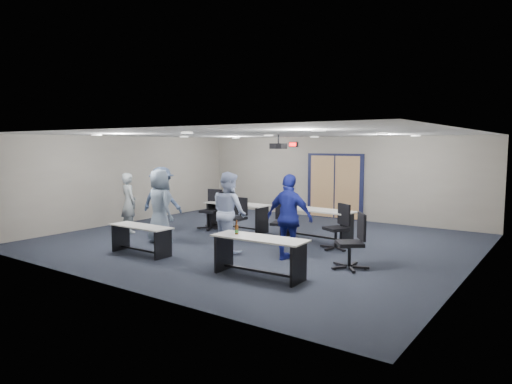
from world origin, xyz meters
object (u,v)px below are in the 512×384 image
Objects in this scene: chair_back_c at (281,222)px; chair_loose_right at (350,241)px; person_gray at (129,203)px; table_front_left at (141,235)px; table_back_left at (237,212)px; person_navy at (290,218)px; table_back_right at (316,219)px; chair_back_d at (336,227)px; table_front_right at (259,249)px; person_plaid at (160,206)px; person_back at (162,200)px; person_lightblue at (229,212)px; chair_back_b at (236,217)px; chair_back_a at (211,209)px.

chair_back_c is 0.92× the size of chair_loose_right.
person_gray reaches higher than chair_back_c.
table_back_left is (0.03, 3.46, 0.10)m from table_front_left.
person_navy reaches higher than chair_back_c.
chair_back_d reaches higher than table_back_right.
table_back_left is at bearing -122.19° from person_gray.
table_front_right is 3.91m from person_plaid.
table_back_right is 1.11× the size of person_navy.
person_plaid and person_back have the same top height.
person_plaid reaches higher than chair_back_c.
person_back is at bearing -179.03° from chair_back_c.
person_navy is (1.13, -1.47, 0.41)m from chair_back_c.
chair_back_c is 0.56× the size of person_back.
person_plaid is 2.05m from person_lightblue.
chair_back_b is (-2.69, 2.80, -0.00)m from table_front_right.
chair_back_b is at bearing -147.06° from chair_loose_right.
chair_loose_right is at bearing -162.32° from person_gray.
person_lightblue reaches higher than table_back_left.
person_back reaches higher than table_back_left.
chair_loose_right is 0.66× the size of person_gray.
table_front_right is 1.01× the size of person_navy.
table_front_left is 4.57m from chair_loose_right.
person_gray is at bearing 15.67° from person_back.
table_back_left is 4.69m from chair_loose_right.
person_navy reaches higher than chair_loose_right.
chair_back_d is (0.19, 2.87, 0.02)m from table_front_right.
table_back_left is at bearing 10.15° from chair_back_a.
chair_back_b reaches higher than table_front_left.
person_navy is at bearing -72.54° from chair_back_d.
person_lightblue is at bearing -111.15° from table_back_right.
chair_back_a reaches higher than chair_back_d.
table_front_left is 3.36m from person_navy.
person_navy is (-0.15, 1.34, 0.40)m from table_front_right.
person_back is (-4.59, 1.91, 0.40)m from table_front_right.
table_front_left is 3.44m from chair_back_c.
table_back_left is 1.06× the size of person_back.
chair_back_a is 1.46m from person_back.
chair_back_b is 2.88m from chair_back_d.
table_back_right is 1.03m from chair_back_d.
person_plaid is at bearing -125.14° from chair_back_d.
person_back is at bearing -138.68° from chair_back_d.
chair_loose_right is (2.43, -1.35, 0.04)m from chair_back_c.
chair_back_b is 0.92× the size of chair_loose_right.
person_navy is at bearing -163.63° from person_gray.
chair_back_b is 2.14m from person_back.
table_back_left is at bearing 148.23° from chair_back_c.
chair_back_a is at bearing -25.06° from person_navy.
chair_back_b is 1.41m from chair_back_c.
chair_back_c is 0.56× the size of person_plaid.
table_front_right is 5.00m from chair_back_a.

